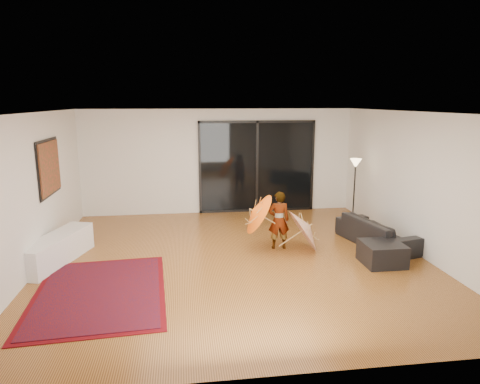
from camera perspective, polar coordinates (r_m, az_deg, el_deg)
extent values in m
plane|color=#A6692D|center=(8.08, -0.56, -8.93)|extent=(7.00, 7.00, 0.00)
plane|color=white|center=(7.55, -0.60, 10.57)|extent=(7.00, 7.00, 0.00)
plane|color=silver|center=(11.14, -2.83, 4.07)|extent=(7.00, 0.00, 7.00)
plane|color=silver|center=(4.38, 5.22, -8.69)|extent=(7.00, 0.00, 7.00)
plane|color=silver|center=(8.06, -26.08, -0.24)|extent=(0.00, 7.00, 7.00)
plane|color=silver|center=(8.84, 22.55, 1.06)|extent=(0.00, 7.00, 7.00)
cube|color=black|center=(11.26, 2.27, 3.40)|extent=(3.00, 0.04, 2.40)
cube|color=black|center=(11.12, 2.34, 9.35)|extent=(3.06, 0.06, 0.06)
cube|color=black|center=(11.47, 2.24, -2.41)|extent=(3.06, 0.06, 0.06)
cube|color=black|center=(11.24, 2.29, 3.38)|extent=(0.06, 0.06, 2.40)
cube|color=black|center=(8.95, -24.15, 3.00)|extent=(0.02, 1.28, 1.08)
cube|color=#1E481D|center=(8.94, -24.03, 3.00)|extent=(0.03, 1.18, 0.98)
cube|color=white|center=(8.52, -23.23, -7.02)|extent=(0.98, 1.88, 0.51)
cube|color=#424244|center=(8.64, -23.01, -7.45)|extent=(0.35, 0.35, 0.31)
cube|color=#58070D|center=(7.10, -18.16, -12.61)|extent=(2.13, 2.85, 0.01)
cube|color=maroon|center=(7.10, -18.16, -12.56)|extent=(1.96, 2.68, 0.02)
imported|color=black|center=(9.20, 17.72, -5.08)|extent=(1.14, 2.00, 0.55)
cube|color=black|center=(8.20, 18.42, -7.78)|extent=(0.70, 0.70, 0.40)
cylinder|color=black|center=(10.72, 14.75, -3.93)|extent=(0.27, 0.27, 0.03)
cylinder|color=black|center=(10.55, 14.95, -0.25)|extent=(0.03, 0.03, 1.44)
cone|color=#FFD899|center=(10.42, 15.17, 3.73)|extent=(0.27, 0.27, 0.21)
imported|color=#999999|center=(8.52, 5.19, -3.75)|extent=(0.44, 0.30, 1.16)
cone|color=#FF620D|center=(8.32, 1.59, -2.99)|extent=(0.60, 0.86, 0.82)
cylinder|color=tan|center=(8.42, 1.58, -5.19)|extent=(0.44, 0.02, 0.28)
cylinder|color=tan|center=(8.30, 1.60, -2.29)|extent=(0.06, 0.02, 0.05)
cone|color=white|center=(8.55, 9.34, -4.34)|extent=(0.67, 0.94, 0.89)
cylinder|color=tan|center=(8.66, 9.26, -6.69)|extent=(0.47, 0.02, 0.32)
cylinder|color=tan|center=(8.52, 9.37, -3.60)|extent=(0.05, 0.02, 0.05)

